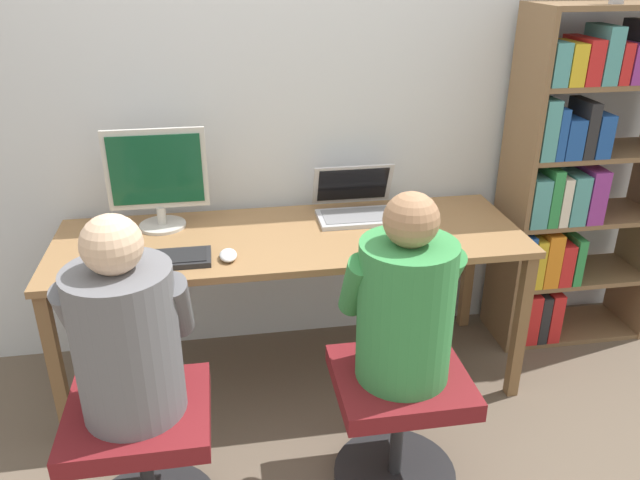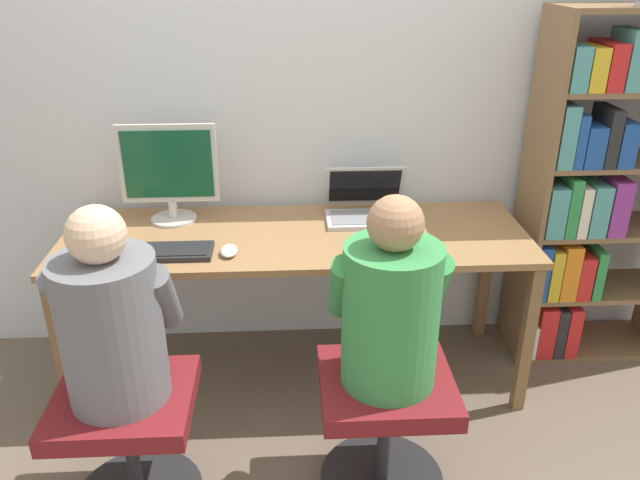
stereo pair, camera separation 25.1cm
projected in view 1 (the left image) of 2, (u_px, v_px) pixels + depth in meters
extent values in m
plane|color=brown|center=(304.00, 422.00, 2.71)|extent=(14.00, 14.00, 0.00)
cube|color=silver|center=(278.00, 87.00, 2.83)|extent=(10.00, 0.05, 2.60)
cube|color=olive|center=(291.00, 238.00, 2.71)|extent=(2.03, 0.68, 0.03)
cube|color=brown|center=(57.00, 372.00, 2.45)|extent=(0.05, 0.05, 0.71)
cube|color=brown|center=(520.00, 328.00, 2.74)|extent=(0.05, 0.05, 0.71)
cube|color=brown|center=(84.00, 296.00, 2.99)|extent=(0.05, 0.05, 0.71)
cube|color=brown|center=(469.00, 266.00, 3.28)|extent=(0.05, 0.05, 0.71)
cylinder|color=beige|center=(163.00, 225.00, 2.79)|extent=(0.21, 0.21, 0.01)
cylinder|color=beige|center=(162.00, 216.00, 2.77)|extent=(0.04, 0.04, 0.08)
cube|color=beige|center=(156.00, 169.00, 2.68)|extent=(0.43, 0.02, 0.35)
cube|color=#144C2D|center=(156.00, 170.00, 2.67)|extent=(0.39, 0.01, 0.30)
cube|color=#B7B7BC|center=(359.00, 217.00, 2.86)|extent=(0.38, 0.22, 0.02)
cube|color=gray|center=(359.00, 215.00, 2.86)|extent=(0.33, 0.17, 0.00)
cube|color=#B7B7BC|center=(353.00, 184.00, 2.95)|extent=(0.38, 0.09, 0.20)
cube|color=black|center=(353.00, 185.00, 2.95)|extent=(0.33, 0.08, 0.17)
cube|color=#232326|center=(158.00, 260.00, 2.46)|extent=(0.42, 0.16, 0.02)
cube|color=black|center=(158.00, 257.00, 2.46)|extent=(0.38, 0.13, 0.00)
ellipsoid|color=silver|center=(228.00, 255.00, 2.49)|extent=(0.07, 0.11, 0.03)
cylinder|color=#262628|center=(146.00, 469.00, 2.16)|extent=(0.05, 0.05, 0.39)
cube|color=maroon|center=(138.00, 416.00, 2.06)|extent=(0.47, 0.43, 0.07)
cylinder|color=#262628|center=(394.00, 474.00, 2.42)|extent=(0.47, 0.47, 0.04)
cylinder|color=#262628|center=(397.00, 431.00, 2.33)|extent=(0.05, 0.05, 0.39)
cube|color=maroon|center=(400.00, 381.00, 2.23)|extent=(0.47, 0.43, 0.07)
cylinder|color=slate|center=(127.00, 343.00, 1.94)|extent=(0.33, 0.33, 0.51)
sphere|color=beige|center=(111.00, 245.00, 1.80)|extent=(0.18, 0.18, 0.18)
cylinder|color=slate|center=(75.00, 314.00, 1.95)|extent=(0.09, 0.23, 0.29)
cylinder|color=slate|center=(177.00, 306.00, 2.00)|extent=(0.09, 0.23, 0.29)
cylinder|color=#388C47|center=(405.00, 312.00, 2.11)|extent=(0.33, 0.33, 0.51)
sphere|color=#A87A56|center=(411.00, 220.00, 1.97)|extent=(0.18, 0.18, 0.18)
cylinder|color=#388C47|center=(356.00, 286.00, 2.12)|extent=(0.09, 0.22, 0.29)
cylinder|color=#388C47|center=(444.00, 278.00, 2.17)|extent=(0.09, 0.22, 0.29)
cube|color=brown|center=(514.00, 188.00, 2.98)|extent=(0.02, 0.33, 1.66)
cube|color=brown|center=(559.00, 327.00, 3.38)|extent=(0.72, 0.32, 0.02)
cube|color=brown|center=(569.00, 273.00, 3.24)|extent=(0.72, 0.32, 0.02)
cube|color=brown|center=(580.00, 215.00, 3.10)|extent=(0.72, 0.32, 0.02)
cube|color=brown|center=(592.00, 151.00, 2.97)|extent=(0.72, 0.32, 0.02)
cube|color=brown|center=(605.00, 82.00, 2.83)|extent=(0.72, 0.32, 0.02)
cube|color=brown|center=(620.00, 5.00, 2.69)|extent=(0.72, 0.32, 0.02)
cube|color=silver|center=(509.00, 320.00, 3.25)|extent=(0.05, 0.24, 0.18)
cube|color=red|center=(524.00, 313.00, 3.22)|extent=(0.08, 0.20, 0.28)
cube|color=#262628|center=(534.00, 310.00, 3.26)|extent=(0.05, 0.26, 0.26)
cube|color=red|center=(544.00, 307.00, 3.28)|extent=(0.06, 0.28, 0.27)
cube|color=#1E4C9E|center=(517.00, 254.00, 3.10)|extent=(0.05, 0.27, 0.28)
cube|color=gold|center=(529.00, 256.00, 3.11)|extent=(0.05, 0.24, 0.25)
cube|color=orange|center=(544.00, 254.00, 3.10)|extent=(0.08, 0.22, 0.28)
cube|color=red|center=(557.00, 258.00, 3.13)|extent=(0.07, 0.22, 0.22)
cube|color=#2D8C47|center=(569.00, 255.00, 3.13)|extent=(0.04, 0.23, 0.24)
cube|color=teal|center=(532.00, 199.00, 2.95)|extent=(0.08, 0.20, 0.24)
cube|color=#2D8C47|center=(544.00, 192.00, 2.97)|extent=(0.05, 0.25, 0.28)
cube|color=silver|center=(557.00, 198.00, 2.96)|extent=(0.05, 0.18, 0.24)
cube|color=teal|center=(568.00, 194.00, 2.99)|extent=(0.08, 0.24, 0.24)
cube|color=#8C338C|center=(585.00, 190.00, 3.01)|extent=(0.08, 0.26, 0.26)
cube|color=teal|center=(538.00, 125.00, 2.83)|extent=(0.07, 0.27, 0.27)
cube|color=#1E4C9E|center=(551.00, 130.00, 2.83)|extent=(0.04, 0.22, 0.23)
cube|color=#1E4C9E|center=(566.00, 136.00, 2.84)|extent=(0.08, 0.19, 0.18)
cube|color=#262628|center=(582.00, 127.00, 2.83)|extent=(0.05, 0.20, 0.25)
cube|color=#1E4C9E|center=(595.00, 133.00, 2.85)|extent=(0.07, 0.19, 0.20)
cube|color=teal|center=(550.00, 62.00, 2.69)|extent=(0.07, 0.22, 0.18)
cube|color=gold|center=(567.00, 62.00, 2.70)|extent=(0.07, 0.21, 0.18)
cube|color=red|center=(581.00, 60.00, 2.72)|extent=(0.07, 0.24, 0.19)
cube|color=teal|center=(601.00, 54.00, 2.71)|extent=(0.07, 0.21, 0.24)
cube|color=red|center=(612.00, 61.00, 2.74)|extent=(0.05, 0.24, 0.18)
cube|color=#8C338C|center=(627.00, 62.00, 2.74)|extent=(0.06, 0.21, 0.17)
cube|color=#262628|center=(640.00, 51.00, 2.75)|extent=(0.05, 0.24, 0.26)
cube|color=#B2B2B7|center=(616.00, 1.00, 2.57)|extent=(0.05, 0.03, 0.02)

